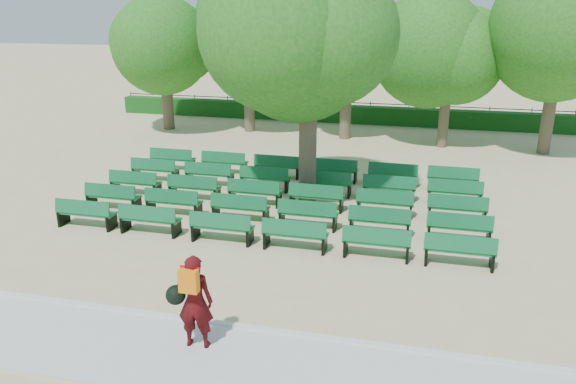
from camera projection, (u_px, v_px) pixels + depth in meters
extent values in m
plane|color=tan|center=(287.00, 215.00, 16.98)|extent=(120.00, 120.00, 0.00)
cube|color=silver|center=(190.00, 357.00, 10.17)|extent=(30.00, 2.20, 0.06)
cube|color=silver|center=(213.00, 323.00, 11.22)|extent=(30.00, 0.12, 0.10)
cube|color=#145017|center=(350.00, 114.00, 29.70)|extent=(26.00, 0.70, 0.90)
cube|color=#116333|center=(285.00, 194.00, 17.57)|extent=(1.71, 0.52, 0.06)
cube|color=#116333|center=(284.00, 189.00, 17.31)|extent=(1.70, 0.18, 0.40)
cylinder|color=brown|center=(308.00, 150.00, 17.44)|extent=(0.55, 0.55, 3.52)
ellipsoid|color=#29701E|center=(309.00, 40.00, 16.37)|extent=(5.58, 5.58, 5.03)
imported|color=#42090B|center=(195.00, 301.00, 10.20)|extent=(0.71, 0.51, 1.84)
cube|color=orange|center=(189.00, 281.00, 9.84)|extent=(0.34, 0.17, 0.43)
sphere|color=black|center=(176.00, 295.00, 10.18)|extent=(0.37, 0.37, 0.37)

